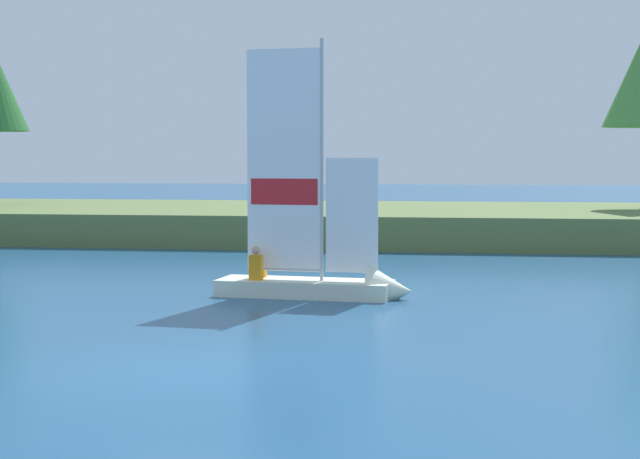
{
  "coord_description": "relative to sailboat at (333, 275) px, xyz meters",
  "views": [
    {
      "loc": [
        3.97,
        -14.18,
        3.16
      ],
      "look_at": [
        0.26,
        12.23,
        1.2
      ],
      "focal_mm": 55.68,
      "sensor_mm": 36.0,
      "label": 1
    }
  ],
  "objects": [
    {
      "name": "ground_plane",
      "position": [
        -1.17,
        -7.8,
        -0.5
      ],
      "size": [
        200.0,
        200.0,
        0.0
      ],
      "primitive_type": "plane",
      "color": "navy"
    },
    {
      "name": "shore_bank",
      "position": [
        -1.17,
        16.77,
        0.08
      ],
      "size": [
        80.0,
        12.0,
        1.16
      ],
      "primitive_type": "cube",
      "color": "#5B703D",
      "rests_on": "ground"
    },
    {
      "name": "sailboat",
      "position": [
        0.0,
        0.0,
        0.0
      ],
      "size": [
        4.54,
        1.65,
        6.16
      ],
      "rotation": [
        0.0,
        0.0,
        -0.1
      ],
      "color": "silver",
      "rests_on": "ground"
    }
  ]
}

